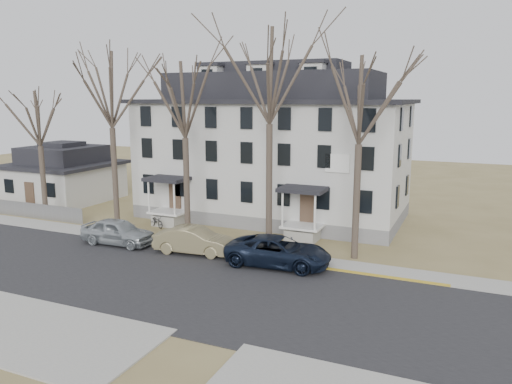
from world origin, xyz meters
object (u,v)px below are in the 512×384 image
at_px(tree_center, 270,69).
at_px(car_silver, 118,232).
at_px(car_tan, 194,241).
at_px(car_navy, 278,252).
at_px(small_house, 64,176).
at_px(tree_far_left, 110,84).
at_px(bicycle_left, 157,222).
at_px(tree_bungalow, 38,115).
at_px(tree_mid_left, 184,94).
at_px(tree_mid_right, 361,94).
at_px(boarding_house, 273,149).

distance_m(tree_center, car_silver, 14.15).
xyz_separation_m(car_tan, car_navy, (5.50, -0.04, 0.02)).
height_order(small_house, tree_far_left, tree_far_left).
bearing_deg(car_tan, bicycle_left, 47.03).
relative_size(small_house, car_tan, 1.77).
relative_size(tree_far_left, tree_bungalow, 1.27).
height_order(tree_mid_left, bicycle_left, tree_mid_left).
xyz_separation_m(small_house, tree_mid_left, (17.00, -6.20, 7.35)).
distance_m(car_tan, bicycle_left, 7.10).
height_order(tree_mid_left, tree_bungalow, tree_mid_left).
height_order(tree_mid_right, car_tan, tree_mid_right).
bearing_deg(boarding_house, tree_center, -69.80).
distance_m(small_house, car_tan, 21.54).
bearing_deg(tree_center, tree_far_left, 180.00).
height_order(small_house, tree_mid_right, tree_mid_right).
distance_m(tree_mid_right, bicycle_left, 17.46).
bearing_deg(boarding_house, car_silver, -117.84).
height_order(car_tan, bicycle_left, car_tan).
bearing_deg(car_navy, car_tan, 85.85).
xyz_separation_m(small_house, tree_mid_right, (28.50, -6.20, 7.35)).
relative_size(boarding_house, tree_far_left, 1.52).
height_order(tree_bungalow, car_tan, tree_bungalow).
bearing_deg(tree_mid_right, bicycle_left, 175.73).
bearing_deg(tree_center, tree_mid_left, 180.00).
distance_m(small_house, tree_mid_right, 30.08).
xyz_separation_m(tree_bungalow, car_silver, (9.87, -3.46, -7.28)).
relative_size(tree_mid_left, tree_bungalow, 1.18).
distance_m(tree_mid_left, bicycle_left, 9.79).
bearing_deg(car_tan, tree_center, -55.75).
xyz_separation_m(small_house, car_silver, (13.87, -9.65, -1.41)).
height_order(car_silver, bicycle_left, car_silver).
bearing_deg(tree_mid_left, car_tan, -52.82).
xyz_separation_m(boarding_house, car_navy, (4.87, -11.32, -4.55)).
xyz_separation_m(tree_center, bicycle_left, (-9.33, 1.11, -10.62)).
height_order(tree_far_left, tree_bungalow, tree_far_left).
height_order(tree_far_left, car_navy, tree_far_left).
height_order(car_tan, car_navy, car_navy).
bearing_deg(tree_bungalow, boarding_house, 27.01).
xyz_separation_m(tree_far_left, car_silver, (2.87, -3.46, -9.50)).
relative_size(boarding_house, tree_bungalow, 1.93).
distance_m(tree_far_left, car_silver, 10.51).
bearing_deg(boarding_house, car_tan, -93.22).
height_order(small_house, tree_bungalow, tree_bungalow).
bearing_deg(tree_center, car_tan, -139.35).
xyz_separation_m(tree_center, car_tan, (-3.63, -3.12, -10.28)).
relative_size(tree_far_left, tree_mid_left, 1.08).
xyz_separation_m(boarding_house, tree_center, (3.00, -8.15, 5.71)).
bearing_deg(car_navy, tree_mid_right, -52.67).
xyz_separation_m(small_house, tree_far_left, (11.00, -6.20, 8.09)).
xyz_separation_m(boarding_house, bicycle_left, (-6.33, -7.05, -4.91)).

